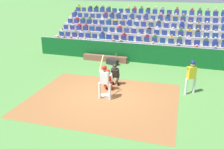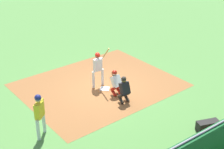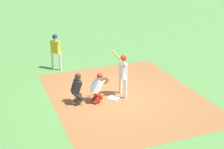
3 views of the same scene
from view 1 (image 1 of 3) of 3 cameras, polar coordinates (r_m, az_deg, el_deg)
The scene contains 12 objects.
ground_plane at distance 13.00m, azimuth -1.41°, elevation -4.87°, with size 160.00×160.00×0.00m, color #518840.
infield_dirt_patch at distance 12.58m, azimuth -2.18°, elevation -5.76°, with size 7.47×6.06×0.01m, color #935E33.
home_plate_marker at distance 13.00m, azimuth -1.41°, elevation -4.81°, with size 0.44×0.44×0.02m, color white.
batter_at_plate at distance 12.17m, azimuth -1.79°, elevation -0.89°, with size 0.68×0.72×2.17m.
catcher_crouching at distance 13.40m, azimuth -0.94°, elevation -0.83°, with size 0.48×0.72×1.26m.
home_plate_umpire at distance 14.08m, azimuth 0.70°, elevation 0.25°, with size 0.48×0.48×1.31m.
dugout_wall at distance 18.58m, azimuth 5.28°, elevation 5.04°, with size 16.01×0.24×1.45m.
dugout_bench at distance 18.80m, azimuth -1.64°, elevation 3.77°, with size 3.46×0.40×0.44m, color brown.
water_bottle_on_bench at distance 18.43m, azimuth 0.95°, elevation 4.59°, with size 0.07×0.07×0.27m, color green.
equipment_duffel_bag at distance 17.98m, azimuth 0.08°, elevation 2.95°, with size 0.92×0.36×0.40m, color black.
on_deck_batter at distance 13.44m, azimuth 18.01°, elevation 0.21°, with size 0.59×0.52×1.85m.
bleacher_stand at distance 23.43m, azimuth 8.28°, elevation 9.01°, with size 16.86×5.63×3.61m.
Camera 1 is at (-4.02, 11.09, 5.46)m, focal length 39.31 mm.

